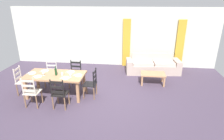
% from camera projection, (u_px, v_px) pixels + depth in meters
% --- Properties ---
extents(ground_plane, '(9.60, 9.60, 0.02)m').
position_uv_depth(ground_plane, '(100.00, 97.00, 6.22)').
color(ground_plane, '#45384B').
extents(wall_far, '(9.60, 0.16, 2.70)m').
position_uv_depth(wall_far, '(112.00, 37.00, 8.79)').
color(wall_far, beige).
rests_on(wall_far, ground_plane).
extents(curtain_panel_left, '(0.35, 0.08, 2.20)m').
position_uv_depth(curtain_panel_left, '(126.00, 43.00, 8.67)').
color(curtain_panel_left, gold).
rests_on(curtain_panel_left, ground_plane).
extents(curtain_panel_right, '(0.35, 0.08, 2.20)m').
position_uv_depth(curtain_panel_right, '(180.00, 45.00, 8.40)').
color(curtain_panel_right, gold).
rests_on(curtain_panel_right, ground_plane).
extents(dining_table, '(1.90, 0.96, 0.75)m').
position_uv_depth(dining_table, '(55.00, 77.00, 6.07)').
color(dining_table, tan).
rests_on(dining_table, ground_plane).
extents(dining_chair_near_left, '(0.42, 0.40, 0.96)m').
position_uv_depth(dining_chair_near_left, '(32.00, 92.00, 5.49)').
color(dining_chair_near_left, beige).
rests_on(dining_chair_near_left, ground_plane).
extents(dining_chair_near_right, '(0.43, 0.41, 0.96)m').
position_uv_depth(dining_chair_near_right, '(59.00, 93.00, 5.41)').
color(dining_chair_near_right, black).
rests_on(dining_chair_near_right, ground_plane).
extents(dining_chair_far_left, '(0.44, 0.42, 0.96)m').
position_uv_depth(dining_chair_far_left, '(51.00, 73.00, 6.88)').
color(dining_chair_far_left, beige).
rests_on(dining_chair_far_left, ground_plane).
extents(dining_chair_far_right, '(0.43, 0.41, 0.96)m').
position_uv_depth(dining_chair_far_right, '(75.00, 74.00, 6.79)').
color(dining_chair_far_right, black).
rests_on(dining_chair_far_right, ground_plane).
extents(dining_chair_head_west, '(0.43, 0.45, 0.96)m').
position_uv_depth(dining_chair_head_west, '(22.00, 81.00, 6.23)').
color(dining_chair_head_west, beige).
rests_on(dining_chair_head_west, ground_plane).
extents(dining_chair_head_east, '(0.41, 0.43, 0.96)m').
position_uv_depth(dining_chair_head_east, '(91.00, 83.00, 6.04)').
color(dining_chair_head_east, black).
rests_on(dining_chair_head_east, ground_plane).
extents(dinner_plate_near_left, '(0.24, 0.24, 0.02)m').
position_uv_depth(dinner_plate_near_left, '(38.00, 77.00, 5.85)').
color(dinner_plate_near_left, white).
rests_on(dinner_plate_near_left, dining_table).
extents(fork_near_left, '(0.03, 0.17, 0.01)m').
position_uv_depth(fork_near_left, '(33.00, 76.00, 5.87)').
color(fork_near_left, silver).
rests_on(fork_near_left, dining_table).
extents(dinner_plate_near_right, '(0.24, 0.24, 0.02)m').
position_uv_depth(dinner_plate_near_right, '(66.00, 78.00, 5.75)').
color(dinner_plate_near_right, white).
rests_on(dinner_plate_near_right, dining_table).
extents(fork_near_right, '(0.02, 0.17, 0.01)m').
position_uv_depth(fork_near_right, '(61.00, 78.00, 5.77)').
color(fork_near_right, silver).
rests_on(fork_near_right, dining_table).
extents(dinner_plate_far_left, '(0.24, 0.24, 0.02)m').
position_uv_depth(dinner_plate_far_left, '(45.00, 71.00, 6.32)').
color(dinner_plate_far_left, white).
rests_on(dinner_plate_far_left, dining_table).
extents(fork_far_left, '(0.02, 0.17, 0.01)m').
position_uv_depth(fork_far_left, '(41.00, 71.00, 6.34)').
color(fork_far_left, silver).
rests_on(fork_far_left, dining_table).
extents(dinner_plate_far_right, '(0.24, 0.24, 0.02)m').
position_uv_depth(dinner_plate_far_right, '(71.00, 72.00, 6.22)').
color(dinner_plate_far_right, white).
rests_on(dinner_plate_far_right, dining_table).
extents(fork_far_right, '(0.02, 0.17, 0.01)m').
position_uv_depth(fork_far_right, '(67.00, 72.00, 6.23)').
color(fork_far_right, silver).
rests_on(fork_far_right, dining_table).
extents(dinner_plate_head_west, '(0.24, 0.24, 0.02)m').
position_uv_depth(dinner_plate_head_west, '(32.00, 73.00, 6.12)').
color(dinner_plate_head_west, white).
rests_on(dinner_plate_head_west, dining_table).
extents(fork_head_west, '(0.02, 0.17, 0.01)m').
position_uv_depth(fork_head_west, '(28.00, 73.00, 6.14)').
color(fork_head_west, silver).
rests_on(fork_head_west, dining_table).
extents(dinner_plate_head_east, '(0.24, 0.24, 0.02)m').
position_uv_depth(dinner_plate_head_east, '(78.00, 75.00, 5.95)').
color(dinner_plate_head_east, white).
rests_on(dinner_plate_head_east, dining_table).
extents(fork_head_east, '(0.03, 0.17, 0.01)m').
position_uv_depth(fork_head_east, '(74.00, 75.00, 5.97)').
color(fork_head_east, silver).
rests_on(fork_head_east, dining_table).
extents(wine_bottle, '(0.07, 0.07, 0.32)m').
position_uv_depth(wine_bottle, '(56.00, 72.00, 5.94)').
color(wine_bottle, '#143819').
rests_on(wine_bottle, dining_table).
extents(wine_glass_near_left, '(0.06, 0.06, 0.16)m').
position_uv_depth(wine_glass_near_left, '(43.00, 72.00, 5.91)').
color(wine_glass_near_left, white).
rests_on(wine_glass_near_left, dining_table).
extents(wine_glass_near_right, '(0.06, 0.06, 0.16)m').
position_uv_depth(wine_glass_near_right, '(70.00, 74.00, 5.79)').
color(wine_glass_near_right, white).
rests_on(wine_glass_near_right, dining_table).
extents(coffee_cup_primary, '(0.07, 0.07, 0.09)m').
position_uv_depth(coffee_cup_primary, '(62.00, 74.00, 5.95)').
color(coffee_cup_primary, beige).
rests_on(coffee_cup_primary, dining_table).
extents(couch, '(2.35, 1.02, 0.80)m').
position_uv_depth(couch, '(152.00, 66.00, 8.16)').
color(couch, '#B8A395').
rests_on(couch, ground_plane).
extents(coffee_table, '(0.90, 0.56, 0.42)m').
position_uv_depth(coffee_table, '(153.00, 75.00, 7.02)').
color(coffee_table, tan).
rests_on(coffee_table, ground_plane).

